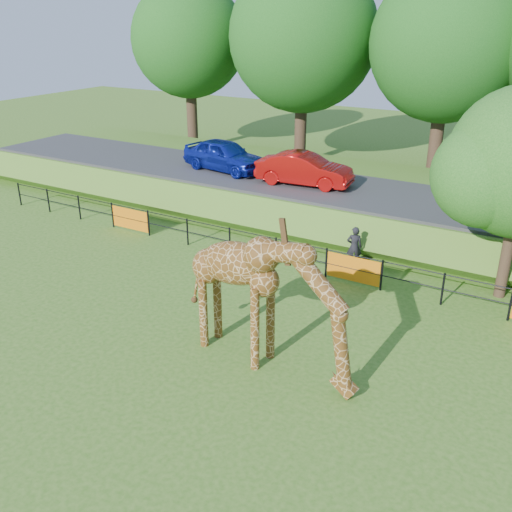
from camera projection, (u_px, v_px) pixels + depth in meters
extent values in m
plane|color=#366619|center=(126.00, 375.00, 14.64)|extent=(90.00, 90.00, 0.00)
cube|color=#366619|center=(353.00, 196.00, 26.65)|extent=(40.00, 9.00, 1.30)
cube|color=#323234|center=(341.00, 189.00, 25.18)|extent=(40.00, 5.00, 0.12)
imported|color=#1527AE|center=(225.00, 155.00, 27.66)|extent=(4.67, 2.49, 1.51)
imported|color=#B30E0C|center=(304.00, 169.00, 25.37)|extent=(4.43, 1.94, 1.42)
imported|color=black|center=(354.00, 247.00, 20.61)|extent=(0.66, 0.57, 1.53)
cylinder|color=#301E15|center=(507.00, 251.00, 18.10)|extent=(0.36, 0.36, 3.20)
sphere|color=#175417|center=(485.00, 175.00, 16.99)|extent=(3.22, 3.22, 3.22)
cylinder|color=#301E15|center=(192.00, 112.00, 37.59)|extent=(0.70, 0.70, 5.00)
sphere|color=#134713|center=(189.00, 39.00, 35.81)|extent=(7.20, 7.20, 7.20)
cylinder|color=#301E15|center=(301.00, 123.00, 33.86)|extent=(0.70, 0.70, 5.00)
sphere|color=#134713|center=(303.00, 36.00, 31.95)|extent=(8.40, 8.40, 8.40)
cylinder|color=#301E15|center=(436.00, 137.00, 30.13)|extent=(0.70, 0.70, 5.00)
sphere|color=#134713|center=(448.00, 43.00, 28.29)|extent=(7.80, 7.80, 7.80)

